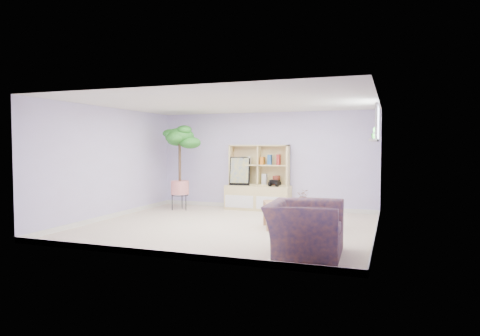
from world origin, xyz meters
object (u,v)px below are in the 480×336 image
(storage_unit, at_px, (258,177))
(armchair, at_px, (305,225))
(floor_tree, at_px, (180,167))
(coffee_table, at_px, (296,215))

(storage_unit, bearing_deg, armchair, -63.71)
(storage_unit, xyz_separation_m, armchair, (1.92, -3.88, -0.36))
(floor_tree, bearing_deg, armchair, -41.13)
(coffee_table, bearing_deg, storage_unit, 103.37)
(coffee_table, bearing_deg, armchair, -96.71)
(coffee_table, distance_m, floor_tree, 3.53)
(storage_unit, height_order, coffee_table, storage_unit)
(storage_unit, bearing_deg, coffee_table, -54.44)
(storage_unit, relative_size, coffee_table, 1.31)
(coffee_table, distance_m, armchair, 2.04)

